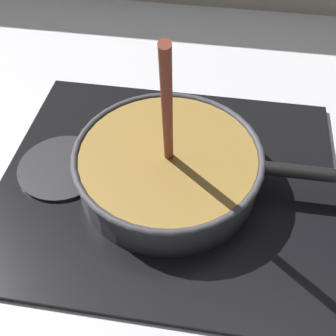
{
  "coord_description": "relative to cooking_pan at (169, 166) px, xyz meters",
  "views": [
    {
      "loc": [
        0.12,
        -0.31,
        0.56
      ],
      "look_at": [
        0.04,
        0.15,
        0.04
      ],
      "focal_mm": 45.57,
      "sensor_mm": 36.0,
      "label": 1
    }
  ],
  "objects": [
    {
      "name": "spare_burner",
      "position": [
        -0.19,
        0.0,
        -0.04
      ],
      "size": [
        0.15,
        0.15,
        0.01
      ],
      "primitive_type": "cylinder",
      "color": "#262628",
      "rests_on": "hob_plate"
    },
    {
      "name": "ground",
      "position": [
        -0.05,
        -0.14,
        -0.07
      ],
      "size": [
        2.4,
        1.6,
        0.04
      ],
      "primitive_type": "cube",
      "color": "#B7B7BC"
    },
    {
      "name": "cooking_pan",
      "position": [
        0.0,
        0.0,
        0.0
      ],
      "size": [
        0.46,
        0.3,
        0.33
      ],
      "color": "#38383D",
      "rests_on": "hob_plate"
    },
    {
      "name": "hob_plate",
      "position": [
        -0.0,
        0.0,
        -0.04
      ],
      "size": [
        0.56,
        0.48,
        0.01
      ],
      "primitive_type": "cube",
      "color": "black",
      "rests_on": "ground"
    },
    {
      "name": "burner_ring",
      "position": [
        -0.0,
        0.0,
        -0.03
      ],
      "size": [
        0.17,
        0.17,
        0.01
      ],
      "primitive_type": "torus",
      "color": "#592D0C",
      "rests_on": "hob_plate"
    }
  ]
}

